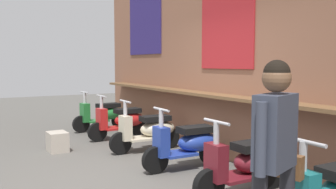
{
  "coord_description": "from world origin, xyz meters",
  "views": [
    {
      "loc": [
        4.58,
        -1.98,
        1.62
      ],
      "look_at": [
        -0.9,
        1.24,
        1.08
      ],
      "focal_mm": 38.51,
      "sensor_mm": 36.0,
      "label": 1
    }
  ],
  "objects_px": {
    "scooter_green": "(104,114)",
    "scooter_cream": "(150,130)",
    "shopper_with_handbag": "(276,144)",
    "scooter_maroon": "(247,163)",
    "merchandise_crate": "(57,142)",
    "scooter_red": "(123,121)",
    "scooter_blue": "(189,144)"
  },
  "relations": [
    {
      "from": "scooter_green",
      "to": "scooter_cream",
      "type": "relative_size",
      "value": 1.0
    },
    {
      "from": "scooter_blue",
      "to": "scooter_maroon",
      "type": "bearing_deg",
      "value": 92.39
    },
    {
      "from": "scooter_green",
      "to": "merchandise_crate",
      "type": "distance_m",
      "value": 2.2
    },
    {
      "from": "scooter_cream",
      "to": "scooter_maroon",
      "type": "bearing_deg",
      "value": 91.53
    },
    {
      "from": "shopper_with_handbag",
      "to": "merchandise_crate",
      "type": "distance_m",
      "value": 4.85
    },
    {
      "from": "scooter_cream",
      "to": "scooter_blue",
      "type": "xyz_separation_m",
      "value": [
        1.32,
        -0.0,
        0.0
      ]
    },
    {
      "from": "scooter_red",
      "to": "merchandise_crate",
      "type": "xyz_separation_m",
      "value": [
        0.45,
        -1.5,
        -0.21
      ]
    },
    {
      "from": "scooter_red",
      "to": "scooter_maroon",
      "type": "distance_m",
      "value": 3.87
    },
    {
      "from": "scooter_green",
      "to": "scooter_blue",
      "type": "height_order",
      "value": "same"
    },
    {
      "from": "shopper_with_handbag",
      "to": "scooter_cream",
      "type": "bearing_deg",
      "value": -33.13
    },
    {
      "from": "scooter_green",
      "to": "scooter_maroon",
      "type": "bearing_deg",
      "value": 86.42
    },
    {
      "from": "shopper_with_handbag",
      "to": "merchandise_crate",
      "type": "xyz_separation_m",
      "value": [
        -4.75,
        -0.55,
        -0.82
      ]
    },
    {
      "from": "merchandise_crate",
      "to": "scooter_cream",
      "type": "bearing_deg",
      "value": 61.65
    },
    {
      "from": "scooter_green",
      "to": "merchandise_crate",
      "type": "bearing_deg",
      "value": 43.31
    },
    {
      "from": "scooter_green",
      "to": "scooter_cream",
      "type": "xyz_separation_m",
      "value": [
        2.41,
        0.0,
        0.0
      ]
    },
    {
      "from": "scooter_cream",
      "to": "scooter_blue",
      "type": "height_order",
      "value": "same"
    },
    {
      "from": "scooter_green",
      "to": "shopper_with_handbag",
      "type": "bearing_deg",
      "value": 77.94
    },
    {
      "from": "shopper_with_handbag",
      "to": "merchandise_crate",
      "type": "relative_size",
      "value": 4.0
    },
    {
      "from": "shopper_with_handbag",
      "to": "merchandise_crate",
      "type": "bearing_deg",
      "value": -12.95
    },
    {
      "from": "scooter_maroon",
      "to": "scooter_blue",
      "type": "bearing_deg",
      "value": -89.4
    },
    {
      "from": "scooter_red",
      "to": "scooter_blue",
      "type": "xyz_separation_m",
      "value": [
        2.58,
        -0.0,
        0.0
      ]
    },
    {
      "from": "scooter_blue",
      "to": "scooter_maroon",
      "type": "relative_size",
      "value": 1.0
    },
    {
      "from": "scooter_cream",
      "to": "merchandise_crate",
      "type": "xyz_separation_m",
      "value": [
        -0.81,
        -1.5,
        -0.21
      ]
    },
    {
      "from": "scooter_blue",
      "to": "scooter_green",
      "type": "bearing_deg",
      "value": -87.61
    },
    {
      "from": "scooter_red",
      "to": "shopper_with_handbag",
      "type": "height_order",
      "value": "shopper_with_handbag"
    },
    {
      "from": "scooter_red",
      "to": "merchandise_crate",
      "type": "distance_m",
      "value": 1.58
    },
    {
      "from": "scooter_cream",
      "to": "shopper_with_handbag",
      "type": "height_order",
      "value": "shopper_with_handbag"
    },
    {
      "from": "scooter_green",
      "to": "scooter_maroon",
      "type": "relative_size",
      "value": 1.0
    },
    {
      "from": "scooter_blue",
      "to": "shopper_with_handbag",
      "type": "xyz_separation_m",
      "value": [
        2.62,
        -0.95,
        0.61
      ]
    },
    {
      "from": "scooter_green",
      "to": "scooter_blue",
      "type": "distance_m",
      "value": 3.73
    },
    {
      "from": "scooter_red",
      "to": "scooter_maroon",
      "type": "relative_size",
      "value": 1.0
    },
    {
      "from": "scooter_blue",
      "to": "shopper_with_handbag",
      "type": "bearing_deg",
      "value": 72.51
    }
  ]
}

